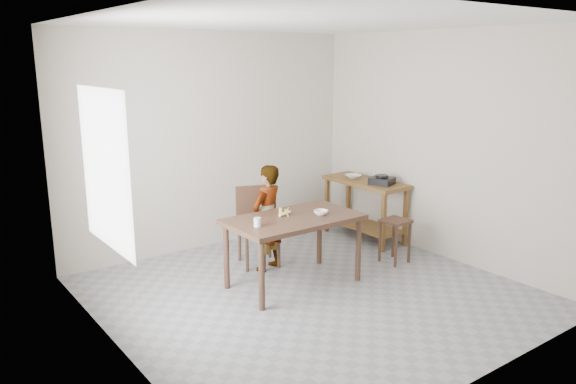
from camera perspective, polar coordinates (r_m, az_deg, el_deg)
floor at (r=5.91m, az=2.35°, el=-10.40°), size 4.00×4.00×0.04m
ceiling at (r=5.42m, az=2.64°, el=17.15°), size 4.00×4.00×0.04m
wall_back at (r=7.16m, az=-7.77°, el=5.15°), size 4.00×0.04×2.70m
wall_front at (r=4.17m, az=20.22°, el=-1.52°), size 4.00×0.04×2.70m
wall_left at (r=4.54m, az=-17.77°, el=-0.17°), size 0.04×4.00×2.70m
wall_right at (r=6.94m, az=15.61°, el=4.51°), size 0.04×4.00×2.70m
window_pane at (r=4.71m, az=-18.12°, el=2.15°), size 0.02×1.10×1.30m
dining_table at (r=5.98m, az=0.57°, el=-6.01°), size 1.40×0.80×0.75m
prep_counter at (r=7.56m, az=7.79°, el=-1.77°), size 0.50×1.20×0.80m
child at (r=6.35m, az=-2.14°, el=-2.66°), size 0.52×0.42×1.22m
dining_chair at (r=6.54m, az=-3.00°, el=-3.60°), size 0.56×0.56×0.91m
stool at (r=6.78m, az=10.78°, el=-4.90°), size 0.31×0.31×0.52m
glass_tumbler at (r=5.54m, az=-3.14°, el=-3.08°), size 0.09×0.09×0.09m
small_bowl at (r=5.96m, az=3.36°, el=-2.10°), size 0.15×0.15×0.05m
banana at (r=5.91m, az=-0.33°, el=-2.15°), size 0.17×0.13×0.06m
serving_bowl at (r=7.56m, az=6.65°, el=1.58°), size 0.25×0.25×0.05m
gas_burner at (r=7.25m, az=9.52°, el=1.13°), size 0.35×0.35×0.09m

